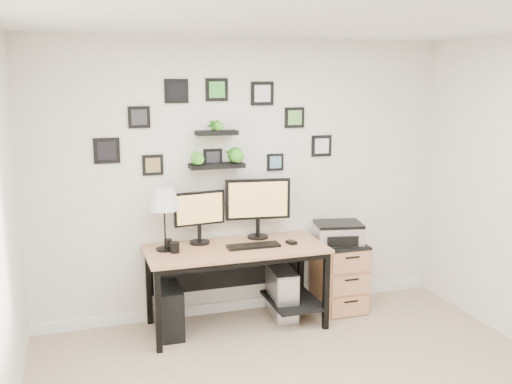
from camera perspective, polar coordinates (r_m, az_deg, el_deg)
name	(u,v)px	position (r m, az deg, el deg)	size (l,w,h in m)	color
room	(246,304)	(5.72, -0.96, -11.11)	(4.00, 4.00, 4.00)	tan
desk	(239,259)	(5.19, -1.72, -6.71)	(1.60, 0.70, 0.75)	tan
monitor_left	(199,213)	(5.17, -5.69, -2.14)	(0.47, 0.21, 0.48)	black
monitor_right	(258,203)	(5.31, 0.19, -1.13)	(0.61, 0.22, 0.57)	black
keyboard	(253,246)	(5.11, -0.26, -5.40)	(0.47, 0.15, 0.02)	black
mouse	(291,242)	(5.21, 3.55, -5.04)	(0.06, 0.10, 0.03)	black
table_lamp	(164,201)	(4.98, -9.18, -0.88)	(0.27, 0.27, 0.55)	black
mug	(175,247)	(4.99, -8.12, -5.51)	(0.08, 0.08, 0.09)	black
pen_cup	(168,244)	(5.09, -8.78, -5.18)	(0.07, 0.07, 0.09)	black
pc_tower_black	(170,311)	(5.19, -8.62, -11.65)	(0.19, 0.44, 0.44)	black
pc_tower_grey	(282,293)	(5.48, 2.59, -10.04)	(0.25, 0.49, 0.47)	gray
file_cabinet	(339,276)	(5.69, 8.32, -8.28)	(0.43, 0.53, 0.67)	tan
printer	(338,233)	(5.55, 8.23, -4.05)	(0.49, 0.42, 0.20)	silver
wall_decor	(217,140)	(5.19, -3.89, 5.24)	(2.24, 0.18, 0.87)	black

